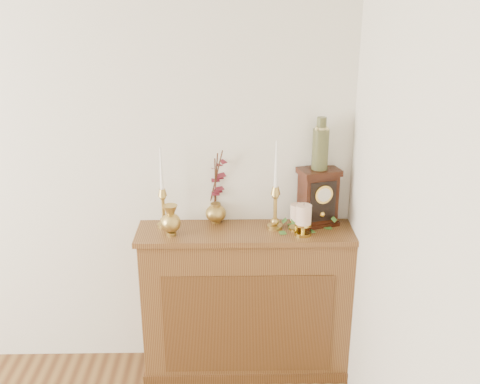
{
  "coord_description": "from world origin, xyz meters",
  "views": [
    {
      "loc": [
        1.31,
        -0.78,
        2.24
      ],
      "look_at": [
        1.36,
        2.05,
        1.18
      ],
      "focal_mm": 42.0,
      "sensor_mm": 36.0,
      "label": 1
    }
  ],
  "objects_px": {
    "bud_vase": "(171,221)",
    "mantel_clock": "(318,197)",
    "candlestick_left": "(163,202)",
    "ceramic_vase": "(320,146)",
    "ginger_jar": "(218,188)",
    "candlestick_center": "(275,201)"
  },
  "relations": [
    {
      "from": "bud_vase",
      "to": "ginger_jar",
      "type": "relative_size",
      "value": 0.4
    },
    {
      "from": "bud_vase",
      "to": "ginger_jar",
      "type": "distance_m",
      "value": 0.34
    },
    {
      "from": "ginger_jar",
      "to": "ceramic_vase",
      "type": "relative_size",
      "value": 1.52
    },
    {
      "from": "candlestick_left",
      "to": "ceramic_vase",
      "type": "height_order",
      "value": "ceramic_vase"
    },
    {
      "from": "candlestick_center",
      "to": "ginger_jar",
      "type": "height_order",
      "value": "candlestick_center"
    },
    {
      "from": "mantel_clock",
      "to": "ceramic_vase",
      "type": "bearing_deg",
      "value": 90.0
    },
    {
      "from": "candlestick_left",
      "to": "mantel_clock",
      "type": "height_order",
      "value": "candlestick_left"
    },
    {
      "from": "ginger_jar",
      "to": "candlestick_left",
      "type": "bearing_deg",
      "value": -164.2
    },
    {
      "from": "bud_vase",
      "to": "mantel_clock",
      "type": "distance_m",
      "value": 0.84
    },
    {
      "from": "candlestick_center",
      "to": "ceramic_vase",
      "type": "bearing_deg",
      "value": 14.98
    },
    {
      "from": "mantel_clock",
      "to": "candlestick_left",
      "type": "bearing_deg",
      "value": 165.11
    },
    {
      "from": "candlestick_center",
      "to": "ginger_jar",
      "type": "bearing_deg",
      "value": 159.43
    },
    {
      "from": "candlestick_left",
      "to": "candlestick_center",
      "type": "xyz_separation_m",
      "value": [
        0.63,
        -0.03,
        0.01
      ]
    },
    {
      "from": "bud_vase",
      "to": "ceramic_vase",
      "type": "xyz_separation_m",
      "value": [
        0.82,
        0.15,
        0.38
      ]
    },
    {
      "from": "candlestick_left",
      "to": "ceramic_vase",
      "type": "distance_m",
      "value": 0.93
    },
    {
      "from": "candlestick_center",
      "to": "mantel_clock",
      "type": "bearing_deg",
      "value": 14.3
    },
    {
      "from": "candlestick_center",
      "to": "ginger_jar",
      "type": "relative_size",
      "value": 1.15
    },
    {
      "from": "candlestick_left",
      "to": "ceramic_vase",
      "type": "xyz_separation_m",
      "value": [
        0.88,
        0.03,
        0.31
      ]
    },
    {
      "from": "candlestick_center",
      "to": "mantel_clock",
      "type": "distance_m",
      "value": 0.26
    },
    {
      "from": "mantel_clock",
      "to": "ceramic_vase",
      "type": "xyz_separation_m",
      "value": [
        -0.0,
        0.0,
        0.3
      ]
    },
    {
      "from": "candlestick_center",
      "to": "bud_vase",
      "type": "distance_m",
      "value": 0.59
    },
    {
      "from": "ginger_jar",
      "to": "candlestick_center",
      "type": "bearing_deg",
      "value": -20.57
    }
  ]
}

